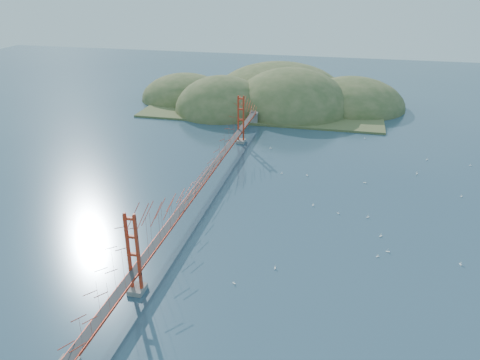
% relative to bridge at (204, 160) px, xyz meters
% --- Properties ---
extents(ground, '(320.00, 320.00, 0.00)m').
position_rel_bridge_xyz_m(ground, '(0.00, -0.18, -7.01)').
color(ground, '#304B61').
rests_on(ground, ground).
extents(bridge, '(2.20, 94.40, 12.00)m').
position_rel_bridge_xyz_m(bridge, '(0.00, 0.00, 0.00)').
color(bridge, gray).
rests_on(bridge, ground).
extents(far_headlands, '(84.00, 58.00, 25.00)m').
position_rel_bridge_xyz_m(far_headlands, '(2.21, 68.33, -7.01)').
color(far_headlands, olive).
rests_on(far_headlands, ground).
extents(sailboat_10, '(0.49, 0.57, 0.66)m').
position_rel_bridge_xyz_m(sailboat_10, '(16.87, -20.88, -6.86)').
color(sailboat_10, white).
rests_on(sailboat_10, ground).
extents(sailboat_13, '(0.61, 0.61, 0.64)m').
position_rel_bridge_xyz_m(sailboat_13, '(31.17, -14.46, -6.86)').
color(sailboat_13, white).
rests_on(sailboat_13, ground).
extents(sailboat_8, '(0.63, 0.63, 0.66)m').
position_rel_bridge_xyz_m(sailboat_8, '(43.11, 27.91, -6.86)').
color(sailboat_8, white).
rests_on(sailboat_8, ground).
extents(sailboat_14, '(0.67, 0.67, 0.70)m').
position_rel_bridge_xyz_m(sailboat_14, '(29.93, -2.39, -6.86)').
color(sailboat_14, white).
rests_on(sailboat_14, ground).
extents(sailboat_9, '(0.57, 0.57, 0.60)m').
position_rel_bridge_xyz_m(sailboat_9, '(47.09, 9.87, -6.87)').
color(sailboat_9, white).
rests_on(sailboat_9, ground).
extents(sailboat_7, '(0.61, 0.54, 0.69)m').
position_rel_bridge_xyz_m(sailboat_7, '(29.53, 12.13, -6.86)').
color(sailboat_7, white).
rests_on(sailboat_7, ground).
extents(sailboat_4, '(0.67, 0.67, 0.75)m').
position_rel_bridge_xyz_m(sailboat_4, '(40.09, 19.10, -6.85)').
color(sailboat_4, white).
rests_on(sailboat_4, ground).
extents(sailboat_12, '(0.58, 0.49, 0.67)m').
position_rel_bridge_xyz_m(sailboat_12, '(7.87, 27.25, -6.86)').
color(sailboat_12, white).
rests_on(sailboat_12, ground).
extents(sailboat_17, '(0.49, 0.39, 0.57)m').
position_rel_bridge_xyz_m(sailboat_17, '(51.90, 26.64, -6.87)').
color(sailboat_17, white).
rests_on(sailboat_17, ground).
extents(sailboat_2, '(0.58, 0.48, 0.68)m').
position_rel_bridge_xyz_m(sailboat_2, '(32.72, -12.75, -6.86)').
color(sailboat_2, white).
rests_on(sailboat_2, ground).
extents(sailboat_3, '(0.54, 0.54, 0.58)m').
position_rel_bridge_xyz_m(sailboat_3, '(12.67, 13.00, -6.87)').
color(sailboat_3, white).
rests_on(sailboat_3, ground).
extents(sailboat_16, '(0.51, 0.51, 0.58)m').
position_rel_bridge_xyz_m(sailboat_16, '(24.91, -2.08, -6.87)').
color(sailboat_16, white).
rests_on(sailboat_16, ground).
extents(sailboat_6, '(0.53, 0.53, 0.57)m').
position_rel_bridge_xyz_m(sailboat_6, '(12.04, -25.65, -6.87)').
color(sailboat_6, white).
rests_on(sailboat_6, ground).
extents(sailboat_15, '(0.52, 0.52, 0.55)m').
position_rel_bridge_xyz_m(sailboat_15, '(29.74, 39.77, -6.88)').
color(sailboat_15, white).
rests_on(sailboat_15, ground).
extents(sailboat_5, '(0.54, 0.59, 0.67)m').
position_rel_bridge_xyz_m(sailboat_5, '(42.75, -13.78, -6.86)').
color(sailboat_5, white).
rests_on(sailboat_5, ground).
extents(sailboat_1, '(0.60, 0.60, 0.62)m').
position_rel_bridge_xyz_m(sailboat_1, '(17.95, 13.17, -6.87)').
color(sailboat_1, white).
rests_on(sailboat_1, ground).
extents(sailboat_0, '(0.46, 0.57, 0.67)m').
position_rel_bridge_xyz_m(sailboat_0, '(20.35, -0.13, -6.86)').
color(sailboat_0, white).
rests_on(sailboat_0, ground).
extents(sailboat_extra_0, '(0.69, 0.69, 0.72)m').
position_rel_bridge_xyz_m(sailboat_extra_0, '(31.84, -8.35, -6.85)').
color(sailboat_extra_0, white).
rests_on(sailboat_extra_0, ground).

